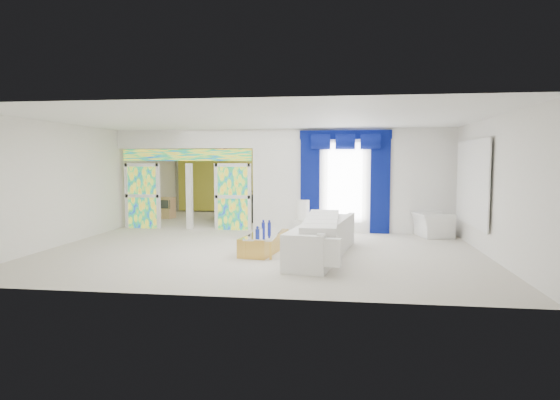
# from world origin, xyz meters

# --- Properties ---
(floor) EXTENTS (12.00, 12.00, 0.00)m
(floor) POSITION_xyz_m (0.00, 0.00, 0.00)
(floor) COLOR #B7AF9E
(floor) RESTS_ON ground
(dividing_wall) EXTENTS (5.70, 0.18, 3.00)m
(dividing_wall) POSITION_xyz_m (2.15, 1.00, 1.50)
(dividing_wall) COLOR white
(dividing_wall) RESTS_ON ground
(dividing_header) EXTENTS (4.30, 0.18, 0.55)m
(dividing_header) POSITION_xyz_m (-2.85, 1.00, 2.73)
(dividing_header) COLOR white
(dividing_header) RESTS_ON dividing_wall
(stained_panel_left) EXTENTS (0.95, 0.04, 2.00)m
(stained_panel_left) POSITION_xyz_m (-4.28, 1.00, 1.00)
(stained_panel_left) COLOR #994C3F
(stained_panel_left) RESTS_ON ground
(stained_panel_right) EXTENTS (0.95, 0.04, 2.00)m
(stained_panel_right) POSITION_xyz_m (-1.42, 1.00, 1.00)
(stained_panel_right) COLOR #994C3F
(stained_panel_right) RESTS_ON ground
(stained_transom) EXTENTS (4.00, 0.05, 0.35)m
(stained_transom) POSITION_xyz_m (-2.85, 1.00, 2.25)
(stained_transom) COLOR #994C3F
(stained_transom) RESTS_ON dividing_header
(window_pane) EXTENTS (1.00, 0.02, 2.30)m
(window_pane) POSITION_xyz_m (1.90, 0.90, 1.45)
(window_pane) COLOR white
(window_pane) RESTS_ON dividing_wall
(blue_drape_left) EXTENTS (0.55, 0.10, 2.80)m
(blue_drape_left) POSITION_xyz_m (0.90, 0.87, 1.40)
(blue_drape_left) COLOR #04084A
(blue_drape_left) RESTS_ON ground
(blue_drape_right) EXTENTS (0.55, 0.10, 2.80)m
(blue_drape_right) POSITION_xyz_m (2.90, 0.87, 1.40)
(blue_drape_right) COLOR #04084A
(blue_drape_right) RESTS_ON ground
(blue_pelmet) EXTENTS (2.60, 0.12, 0.25)m
(blue_pelmet) POSITION_xyz_m (1.90, 0.87, 2.82)
(blue_pelmet) COLOR #04084A
(blue_pelmet) RESTS_ON dividing_wall
(wall_mirror) EXTENTS (0.04, 2.70, 1.90)m
(wall_mirror) POSITION_xyz_m (4.94, -1.00, 1.55)
(wall_mirror) COLOR white
(wall_mirror) RESTS_ON ground
(gold_curtains) EXTENTS (9.70, 0.12, 2.90)m
(gold_curtains) POSITION_xyz_m (0.00, 5.90, 1.50)
(gold_curtains) COLOR gold
(gold_curtains) RESTS_ON ground
(white_sofa) EXTENTS (1.42, 3.88, 0.72)m
(white_sofa) POSITION_xyz_m (1.44, -2.60, 0.36)
(white_sofa) COLOR white
(white_sofa) RESTS_ON ground
(coffee_table) EXTENTS (0.91, 1.93, 0.41)m
(coffee_table) POSITION_xyz_m (0.09, -2.30, 0.21)
(coffee_table) COLOR gold
(coffee_table) RESTS_ON ground
(console_table) EXTENTS (1.14, 0.47, 0.37)m
(console_table) POSITION_xyz_m (1.01, 0.77, 0.18)
(console_table) COLOR white
(console_table) RESTS_ON ground
(table_lamp) EXTENTS (0.36, 0.36, 0.58)m
(table_lamp) POSITION_xyz_m (0.71, 0.77, 0.66)
(table_lamp) COLOR white
(table_lamp) RESTS_ON console_table
(armchair) EXTENTS (1.10, 1.19, 0.67)m
(armchair) POSITION_xyz_m (4.29, 0.43, 0.33)
(armchair) COLOR white
(armchair) RESTS_ON ground
(grand_piano) EXTENTS (1.94, 2.25, 0.97)m
(grand_piano) POSITION_xyz_m (-1.71, 3.44, 0.48)
(grand_piano) COLOR black
(grand_piano) RESTS_ON ground
(piano_bench) EXTENTS (0.99, 0.61, 0.31)m
(piano_bench) POSITION_xyz_m (-1.71, 1.84, 0.15)
(piano_bench) COLOR black
(piano_bench) RESTS_ON ground
(tv_console) EXTENTS (0.59, 0.55, 0.76)m
(tv_console) POSITION_xyz_m (-4.51, 3.56, 0.38)
(tv_console) COLOR tan
(tv_console) RESTS_ON ground
(chandelier) EXTENTS (0.60, 0.60, 0.60)m
(chandelier) POSITION_xyz_m (-2.30, 3.40, 2.65)
(chandelier) COLOR gold
(chandelier) RESTS_ON ceiling
(decanters) EXTENTS (0.15, 1.30, 0.28)m
(decanters) POSITION_xyz_m (0.06, -2.35, 0.51)
(decanters) COLOR white
(decanters) RESTS_ON coffee_table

